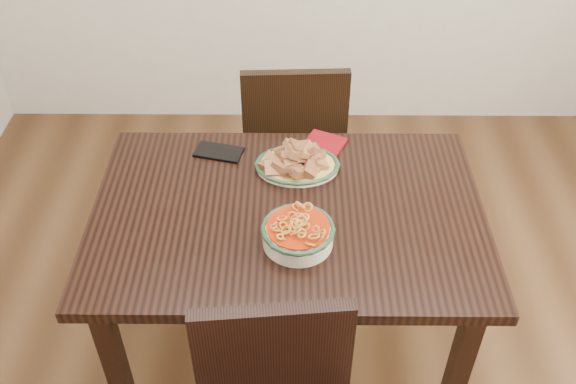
{
  "coord_description": "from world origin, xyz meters",
  "views": [
    {
      "loc": [
        -0.11,
        -1.38,
        2.13
      ],
      "look_at": [
        -0.12,
        0.13,
        0.81
      ],
      "focal_mm": 40.0,
      "sensor_mm": 36.0,
      "label": 1
    }
  ],
  "objects_px": {
    "dining_table": "(288,231)",
    "noodle_bowl": "(298,232)",
    "fish_plate": "(297,158)",
    "smartphone": "(219,152)",
    "chair_far": "(294,139)"
  },
  "relations": [
    {
      "from": "noodle_bowl",
      "to": "dining_table",
      "type": "bearing_deg",
      "value": 102.32
    },
    {
      "from": "noodle_bowl",
      "to": "fish_plate",
      "type": "bearing_deg",
      "value": 90.06
    },
    {
      "from": "dining_table",
      "to": "fish_plate",
      "type": "xyz_separation_m",
      "value": [
        0.03,
        0.21,
        0.14
      ]
    },
    {
      "from": "dining_table",
      "to": "noodle_bowl",
      "type": "xyz_separation_m",
      "value": [
        0.03,
        -0.14,
        0.14
      ]
    },
    {
      "from": "fish_plate",
      "to": "noodle_bowl",
      "type": "distance_m",
      "value": 0.36
    },
    {
      "from": "fish_plate",
      "to": "noodle_bowl",
      "type": "relative_size",
      "value": 1.27
    },
    {
      "from": "dining_table",
      "to": "noodle_bowl",
      "type": "height_order",
      "value": "noodle_bowl"
    },
    {
      "from": "dining_table",
      "to": "fish_plate",
      "type": "relative_size",
      "value": 4.45
    },
    {
      "from": "smartphone",
      "to": "fish_plate",
      "type": "bearing_deg",
      "value": -2.3
    },
    {
      "from": "noodle_bowl",
      "to": "smartphone",
      "type": "height_order",
      "value": "noodle_bowl"
    },
    {
      "from": "noodle_bowl",
      "to": "chair_far",
      "type": "bearing_deg",
      "value": 90.78
    },
    {
      "from": "fish_plate",
      "to": "smartphone",
      "type": "height_order",
      "value": "fish_plate"
    },
    {
      "from": "dining_table",
      "to": "smartphone",
      "type": "xyz_separation_m",
      "value": [
        -0.25,
        0.3,
        0.1
      ]
    },
    {
      "from": "chair_far",
      "to": "smartphone",
      "type": "bearing_deg",
      "value": 55.53
    },
    {
      "from": "fish_plate",
      "to": "smartphone",
      "type": "distance_m",
      "value": 0.29
    }
  ]
}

